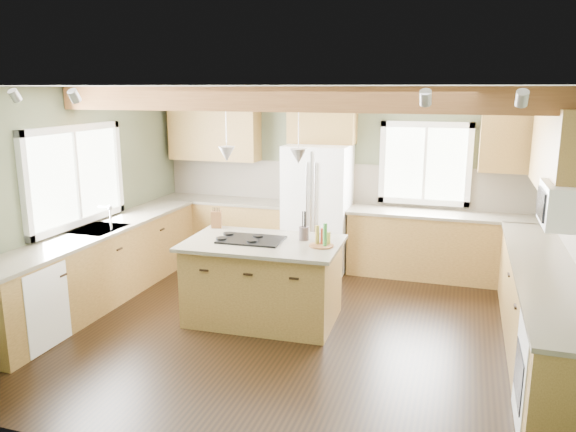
% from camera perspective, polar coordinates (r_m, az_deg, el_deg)
% --- Properties ---
extents(floor, '(5.60, 5.60, 0.00)m').
position_cam_1_polar(floor, '(6.34, 0.66, -11.17)').
color(floor, black).
rests_on(floor, ground).
extents(ceiling, '(5.60, 5.60, 0.00)m').
position_cam_1_polar(ceiling, '(5.78, 0.73, 13.06)').
color(ceiling, silver).
rests_on(ceiling, wall_back).
extents(wall_back, '(5.60, 0.00, 5.60)m').
position_cam_1_polar(wall_back, '(8.31, 5.73, 3.96)').
color(wall_back, '#474E37').
rests_on(wall_back, ground).
extents(wall_left, '(0.00, 5.00, 5.00)m').
position_cam_1_polar(wall_left, '(7.24, -21.05, 1.82)').
color(wall_left, '#474E37').
rests_on(wall_left, ground).
extents(ceiling_beam, '(5.55, 0.26, 0.26)m').
position_cam_1_polar(ceiling_beam, '(5.88, 1.01, 11.79)').
color(ceiling_beam, brown).
rests_on(ceiling_beam, ceiling).
extents(soffit_trim, '(5.55, 0.20, 0.10)m').
position_cam_1_polar(soffit_trim, '(8.11, 5.78, 12.54)').
color(soffit_trim, brown).
rests_on(soffit_trim, ceiling).
extents(backsplash_back, '(5.58, 0.03, 0.58)m').
position_cam_1_polar(backsplash_back, '(8.31, 5.69, 3.33)').
color(backsplash_back, brown).
rests_on(backsplash_back, wall_back).
extents(base_cab_back_left, '(2.02, 0.60, 0.88)m').
position_cam_1_polar(base_cab_back_left, '(8.75, -6.37, -1.36)').
color(base_cab_back_left, brown).
rests_on(base_cab_back_left, floor).
extents(counter_back_left, '(2.06, 0.64, 0.04)m').
position_cam_1_polar(counter_back_left, '(8.64, -6.44, 1.59)').
color(counter_back_left, '#4A4436').
rests_on(counter_back_left, base_cab_back_left).
extents(base_cab_back_right, '(2.62, 0.60, 0.88)m').
position_cam_1_polar(base_cab_back_right, '(8.03, 15.61, -3.07)').
color(base_cab_back_right, brown).
rests_on(base_cab_back_right, floor).
extents(counter_back_right, '(2.66, 0.64, 0.04)m').
position_cam_1_polar(counter_back_right, '(7.92, 15.81, 0.13)').
color(counter_back_right, '#4A4436').
rests_on(counter_back_right, base_cab_back_right).
extents(base_cab_left, '(0.60, 3.70, 0.88)m').
position_cam_1_polar(base_cab_left, '(7.30, -18.41, -4.86)').
color(base_cab_left, brown).
rests_on(base_cab_left, floor).
extents(counter_left, '(0.64, 3.74, 0.04)m').
position_cam_1_polar(counter_left, '(7.18, -18.67, -1.36)').
color(counter_left, '#4A4436').
rests_on(counter_left, base_cab_left).
extents(base_cab_right, '(0.60, 3.70, 0.88)m').
position_cam_1_polar(base_cab_right, '(6.04, 24.47, -9.12)').
color(base_cab_right, brown).
rests_on(base_cab_right, floor).
extents(counter_right, '(0.64, 3.74, 0.04)m').
position_cam_1_polar(counter_right, '(5.89, 24.88, -4.95)').
color(counter_right, '#4A4436').
rests_on(counter_right, base_cab_right).
extents(upper_cab_back_left, '(1.40, 0.35, 0.90)m').
position_cam_1_polar(upper_cab_back_left, '(8.70, -7.50, 8.62)').
color(upper_cab_back_left, brown).
rests_on(upper_cab_back_left, wall_back).
extents(upper_cab_over_fridge, '(0.96, 0.35, 0.70)m').
position_cam_1_polar(upper_cab_over_fridge, '(8.12, 3.50, 9.82)').
color(upper_cab_over_fridge, brown).
rests_on(upper_cab_over_fridge, wall_back).
extents(upper_cab_right, '(0.35, 2.20, 0.90)m').
position_cam_1_polar(upper_cab_right, '(6.53, 25.97, 6.04)').
color(upper_cab_right, brown).
rests_on(upper_cab_right, wall_right).
extents(upper_cab_back_corner, '(0.90, 0.35, 0.90)m').
position_cam_1_polar(upper_cab_back_corner, '(7.91, 22.22, 7.36)').
color(upper_cab_back_corner, brown).
rests_on(upper_cab_back_corner, wall_back).
extents(window_left, '(0.04, 1.60, 1.05)m').
position_cam_1_polar(window_left, '(7.22, -20.84, 3.83)').
color(window_left, white).
rests_on(window_left, wall_left).
extents(window_back, '(1.10, 0.04, 1.00)m').
position_cam_1_polar(window_back, '(8.10, 13.75, 5.20)').
color(window_back, white).
rests_on(window_back, wall_back).
extents(sink, '(0.50, 0.65, 0.03)m').
position_cam_1_polar(sink, '(7.18, -18.67, -1.32)').
color(sink, '#262628').
rests_on(sink, counter_left).
extents(faucet, '(0.02, 0.02, 0.28)m').
position_cam_1_polar(faucet, '(7.04, -17.57, -0.29)').
color(faucet, '#B2B2B7').
rests_on(faucet, sink).
extents(dishwasher, '(0.60, 0.60, 0.84)m').
position_cam_1_polar(dishwasher, '(6.36, -25.21, -8.20)').
color(dishwasher, white).
rests_on(dishwasher, floor).
extents(oven, '(0.60, 0.72, 0.84)m').
position_cam_1_polar(oven, '(4.86, 26.07, -14.81)').
color(oven, white).
rests_on(oven, floor).
extents(microwave, '(0.40, 0.70, 0.38)m').
position_cam_1_polar(microwave, '(5.65, 26.42, 0.99)').
color(microwave, white).
rests_on(microwave, wall_right).
extents(pendant_left, '(0.18, 0.18, 0.16)m').
position_cam_1_polar(pendant_left, '(6.19, -6.25, 6.29)').
color(pendant_left, '#B2B2B7').
rests_on(pendant_left, ceiling).
extents(pendant_right, '(0.18, 0.18, 0.16)m').
position_cam_1_polar(pendant_right, '(5.93, 1.06, 6.09)').
color(pendant_right, '#B2B2B7').
rests_on(pendant_right, ceiling).
extents(refrigerator, '(0.90, 0.74, 1.80)m').
position_cam_1_polar(refrigerator, '(8.08, 3.02, 0.87)').
color(refrigerator, white).
rests_on(refrigerator, floor).
extents(island, '(1.65, 1.04, 0.88)m').
position_cam_1_polar(island, '(6.38, -2.53, -6.75)').
color(island, olive).
rests_on(island, floor).
extents(island_top, '(1.76, 1.15, 0.04)m').
position_cam_1_polar(island_top, '(6.24, -2.57, -2.77)').
color(island_top, '#4A4436').
rests_on(island_top, island).
extents(cooktop, '(0.72, 0.49, 0.02)m').
position_cam_1_polar(cooktop, '(6.27, -3.75, -2.42)').
color(cooktop, black).
rests_on(cooktop, island_top).
extents(knife_block, '(0.14, 0.12, 0.20)m').
position_cam_1_polar(knife_block, '(6.87, -7.29, -0.35)').
color(knife_block, brown).
rests_on(knife_block, island_top).
extents(utensil_crock, '(0.11, 0.11, 0.15)m').
position_cam_1_polar(utensil_crock, '(6.27, 1.62, -1.78)').
color(utensil_crock, '#463B38').
rests_on(utensil_crock, island_top).
extents(bottle_tray, '(0.32, 0.32, 0.25)m').
position_cam_1_polar(bottle_tray, '(6.02, 3.42, -1.96)').
color(bottle_tray, brown).
rests_on(bottle_tray, island_top).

